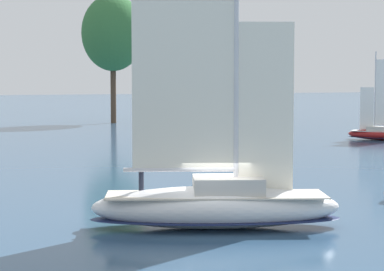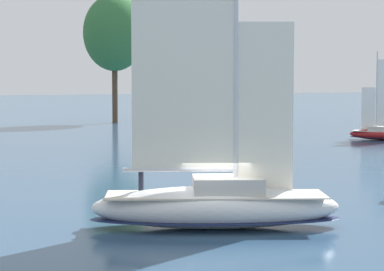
# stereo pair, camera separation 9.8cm
# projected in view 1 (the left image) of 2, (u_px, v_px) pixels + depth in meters

# --- Properties ---
(ground_plane) EXTENTS (400.00, 400.00, 0.00)m
(ground_plane) POSITION_uv_depth(u_px,v_px,m) (216.00, 228.00, 28.46)
(ground_plane) COLOR #2D4C6B
(tree_shore_center) EXTENTS (7.54, 7.54, 15.53)m
(tree_shore_center) POSITION_uv_depth(u_px,v_px,m) (113.00, 33.00, 90.07)
(tree_shore_center) COLOR #4C3828
(tree_shore_center) RESTS_ON ground
(sailboat_main) EXTENTS (9.91, 5.11, 13.11)m
(sailboat_main) POSITION_uv_depth(u_px,v_px,m) (216.00, 201.00, 28.38)
(sailboat_main) COLOR silver
(sailboat_main) RESTS_ON ground
(sailboat_moored_mid_channel) EXTENTS (5.20, 5.20, 7.92)m
(sailboat_moored_mid_channel) POSITION_uv_depth(u_px,v_px,m) (379.00, 132.00, 67.08)
(sailboat_moored_mid_channel) COLOR maroon
(sailboat_moored_mid_channel) RESTS_ON ground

